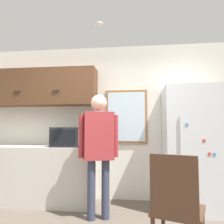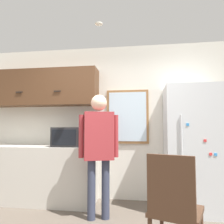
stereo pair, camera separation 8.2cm
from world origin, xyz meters
name	(u,v)px [view 2 (the right image)]	position (x,y,z in m)	size (l,w,h in m)	color
back_wall	(112,121)	(0.00, 1.89, 1.35)	(6.00, 0.06, 2.70)	silver
counter	(38,174)	(-1.22, 1.55, 0.46)	(1.97, 0.62, 0.93)	#BCB7AD
upper_cabinets	(43,88)	(-1.22, 1.68, 1.94)	(1.97, 0.38, 0.64)	#51331E
microwave	(71,137)	(-0.62, 1.48, 1.08)	(0.55, 0.38, 0.31)	#232326
person	(99,142)	(-0.06, 1.02, 1.03)	(0.53, 0.33, 1.69)	#33384C
refrigerator	(193,148)	(1.30, 1.50, 0.93)	(0.81, 0.74, 1.87)	silver
chair	(174,204)	(0.82, 0.10, 0.55)	(0.57, 0.57, 1.00)	#472D1E
window	(128,117)	(0.28, 1.85, 1.43)	(0.73, 0.05, 0.94)	olive
ceiling_light	(99,24)	(-0.04, 0.92, 2.68)	(0.11, 0.11, 0.01)	white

